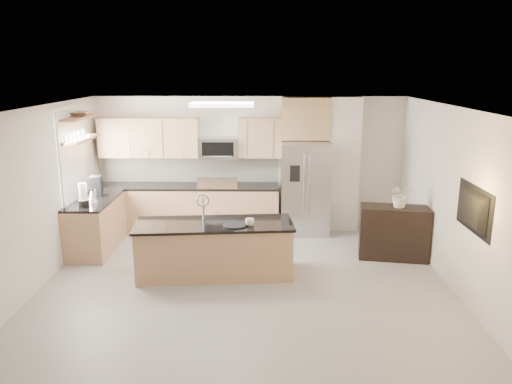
{
  "coord_description": "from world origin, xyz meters",
  "views": [
    {
      "loc": [
        0.25,
        -6.45,
        3.13
      ],
      "look_at": [
        0.14,
        1.3,
        1.2
      ],
      "focal_mm": 35.0,
      "sensor_mm": 36.0,
      "label": 1
    }
  ],
  "objects_px": {
    "island": "(214,248)",
    "kettle": "(92,196)",
    "microwave": "(219,148)",
    "cup": "(250,222)",
    "blender": "(83,197)",
    "credenza": "(394,233)",
    "flower_vase": "(401,188)",
    "range": "(219,208)",
    "refrigerator": "(305,188)",
    "television": "(468,209)",
    "coffee_maker": "(96,187)",
    "bowl": "(79,113)",
    "platter": "(235,225)"
  },
  "relations": [
    {
      "from": "blender",
      "to": "flower_vase",
      "type": "xyz_separation_m",
      "value": [
        5.19,
        0.14,
        0.12
      ]
    },
    {
      "from": "flower_vase",
      "to": "television",
      "type": "xyz_separation_m",
      "value": [
        0.39,
        -1.71,
        0.14
      ]
    },
    {
      "from": "microwave",
      "to": "platter",
      "type": "relative_size",
      "value": 2.1
    },
    {
      "from": "refrigerator",
      "to": "bowl",
      "type": "xyz_separation_m",
      "value": [
        -3.91,
        -0.89,
        1.5
      ]
    },
    {
      "from": "coffee_maker",
      "to": "blender",
      "type": "bearing_deg",
      "value": -88.39
    },
    {
      "from": "refrigerator",
      "to": "flower_vase",
      "type": "bearing_deg",
      "value": -43.2
    },
    {
      "from": "cup",
      "to": "television",
      "type": "height_order",
      "value": "television"
    },
    {
      "from": "platter",
      "to": "kettle",
      "type": "xyz_separation_m",
      "value": [
        -2.46,
        0.98,
        0.19
      ]
    },
    {
      "from": "credenza",
      "to": "coffee_maker",
      "type": "distance_m",
      "value": 5.22
    },
    {
      "from": "blender",
      "to": "bowl",
      "type": "relative_size",
      "value": 0.95
    },
    {
      "from": "microwave",
      "to": "island",
      "type": "distance_m",
      "value": 2.56
    },
    {
      "from": "cup",
      "to": "blender",
      "type": "bearing_deg",
      "value": 165.7
    },
    {
      "from": "refrigerator",
      "to": "kettle",
      "type": "distance_m",
      "value": 3.89
    },
    {
      "from": "coffee_maker",
      "to": "bowl",
      "type": "bearing_deg",
      "value": -148.1
    },
    {
      "from": "coffee_maker",
      "to": "flower_vase",
      "type": "xyz_separation_m",
      "value": [
        5.21,
        -0.57,
        0.12
      ]
    },
    {
      "from": "range",
      "to": "coffee_maker",
      "type": "xyz_separation_m",
      "value": [
        -2.09,
        -0.84,
        0.62
      ]
    },
    {
      "from": "cup",
      "to": "blender",
      "type": "distance_m",
      "value": 2.83
    },
    {
      "from": "coffee_maker",
      "to": "television",
      "type": "bearing_deg",
      "value": -22.15
    },
    {
      "from": "microwave",
      "to": "cup",
      "type": "xyz_separation_m",
      "value": [
        0.66,
        -2.37,
        -0.74
      ]
    },
    {
      "from": "island",
      "to": "flower_vase",
      "type": "bearing_deg",
      "value": 8.36
    },
    {
      "from": "microwave",
      "to": "kettle",
      "type": "distance_m",
      "value": 2.53
    },
    {
      "from": "cup",
      "to": "television",
      "type": "bearing_deg",
      "value": -17.01
    },
    {
      "from": "range",
      "to": "flower_vase",
      "type": "height_order",
      "value": "flower_vase"
    },
    {
      "from": "kettle",
      "to": "television",
      "type": "distance_m",
      "value": 5.84
    },
    {
      "from": "credenza",
      "to": "blender",
      "type": "relative_size",
      "value": 2.84
    },
    {
      "from": "island",
      "to": "kettle",
      "type": "xyz_separation_m",
      "value": [
        -2.13,
        0.85,
        0.61
      ]
    },
    {
      "from": "platter",
      "to": "bowl",
      "type": "distance_m",
      "value": 3.37
    },
    {
      "from": "platter",
      "to": "kettle",
      "type": "bearing_deg",
      "value": 158.25
    },
    {
      "from": "credenza",
      "to": "blender",
      "type": "distance_m",
      "value": 5.17
    },
    {
      "from": "television",
      "to": "cup",
      "type": "bearing_deg",
      "value": 72.99
    },
    {
      "from": "range",
      "to": "blender",
      "type": "xyz_separation_m",
      "value": [
        -2.08,
        -1.55,
        0.62
      ]
    },
    {
      "from": "cup",
      "to": "flower_vase",
      "type": "height_order",
      "value": "flower_vase"
    },
    {
      "from": "platter",
      "to": "kettle",
      "type": "relative_size",
      "value": 1.46
    },
    {
      "from": "range",
      "to": "credenza",
      "type": "relative_size",
      "value": 1.02
    },
    {
      "from": "credenza",
      "to": "flower_vase",
      "type": "height_order",
      "value": "flower_vase"
    },
    {
      "from": "range",
      "to": "cup",
      "type": "relative_size",
      "value": 8.09
    },
    {
      "from": "microwave",
      "to": "blender",
      "type": "height_order",
      "value": "microwave"
    },
    {
      "from": "blender",
      "to": "island",
      "type": "bearing_deg",
      "value": -14.68
    },
    {
      "from": "blender",
      "to": "range",
      "type": "bearing_deg",
      "value": 36.78
    },
    {
      "from": "island",
      "to": "platter",
      "type": "xyz_separation_m",
      "value": [
        0.32,
        -0.13,
        0.42
      ]
    },
    {
      "from": "blender",
      "to": "coffee_maker",
      "type": "distance_m",
      "value": 0.71
    },
    {
      "from": "blender",
      "to": "flower_vase",
      "type": "bearing_deg",
      "value": 1.52
    },
    {
      "from": "platter",
      "to": "kettle",
      "type": "distance_m",
      "value": 2.65
    },
    {
      "from": "range",
      "to": "microwave",
      "type": "height_order",
      "value": "microwave"
    },
    {
      "from": "platter",
      "to": "blender",
      "type": "bearing_deg",
      "value": 164.27
    },
    {
      "from": "refrigerator",
      "to": "credenza",
      "type": "height_order",
      "value": "refrigerator"
    },
    {
      "from": "coffee_maker",
      "to": "flower_vase",
      "type": "bearing_deg",
      "value": -6.29
    },
    {
      "from": "blender",
      "to": "kettle",
      "type": "relative_size",
      "value": 1.59
    },
    {
      "from": "bowl",
      "to": "television",
      "type": "distance_m",
      "value": 6.25
    },
    {
      "from": "refrigerator",
      "to": "bowl",
      "type": "distance_m",
      "value": 4.28
    }
  ]
}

